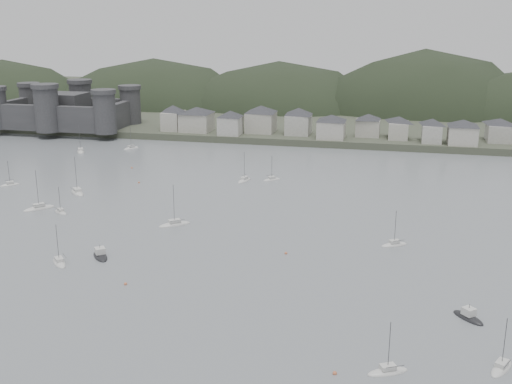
# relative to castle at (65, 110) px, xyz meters

# --- Properties ---
(ground) EXTENTS (900.00, 900.00, 0.00)m
(ground) POSITION_rel_castle_xyz_m (120.00, -179.80, -10.96)
(ground) COLOR slate
(ground) RESTS_ON ground
(far_shore_land) EXTENTS (900.00, 250.00, 3.00)m
(far_shore_land) POSITION_rel_castle_xyz_m (120.00, 115.20, -9.46)
(far_shore_land) COLOR #383D2D
(far_shore_land) RESTS_ON ground
(forested_ridge) EXTENTS (851.55, 103.94, 102.57)m
(forested_ridge) POSITION_rel_castle_xyz_m (124.83, 89.60, -22.25)
(forested_ridge) COLOR black
(forested_ridge) RESTS_ON ground
(castle) EXTENTS (66.00, 43.00, 20.00)m
(castle) POSITION_rel_castle_xyz_m (0.00, 0.00, 0.00)
(castle) COLOR #333336
(castle) RESTS_ON far_shore_land
(waterfront_town) EXTENTS (451.48, 28.46, 12.92)m
(waterfront_town) POSITION_rel_castle_xyz_m (170.59, 3.54, -2.30)
(waterfront_town) COLOR #A3A295
(waterfront_town) RESTS_ON far_shore_land
(sailboat_lead) EXTENTS (4.35, 8.34, 10.90)m
(sailboat_lead) POSITION_rel_castle_xyz_m (108.05, -71.31, -10.79)
(sailboat_lead) COLOR silver
(sailboat_lead) RESTS_ON ground
(moored_fleet) EXTENTS (219.52, 178.16, 12.71)m
(moored_fleet) POSITION_rel_castle_xyz_m (91.45, -124.10, -10.79)
(moored_fleet) COLOR silver
(moored_fleet) RESTS_ON ground
(motor_launch_near) EXTENTS (6.56, 6.85, 3.69)m
(motor_launch_near) POSITION_rel_castle_xyz_m (173.60, -159.73, -10.66)
(motor_launch_near) COLOR black
(motor_launch_near) RESTS_ON ground
(motor_launch_far) EXTENTS (7.12, 7.89, 3.88)m
(motor_launch_far) POSITION_rel_castle_xyz_m (92.28, -146.99, -10.67)
(motor_launch_far) COLOR black
(motor_launch_far) RESTS_ON ground
(mooring_buoys) EXTENTS (156.43, 121.83, 0.70)m
(mooring_buoys) POSITION_rel_castle_xyz_m (124.20, -124.77, -10.81)
(mooring_buoys) COLOR #C56841
(mooring_buoys) RESTS_ON ground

